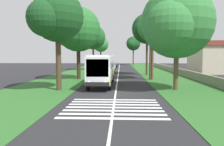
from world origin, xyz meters
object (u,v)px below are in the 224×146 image
trailing_car_2 (112,66)px  roadside_tree_left_0 (101,45)px  utility_pole (150,50)px  roadside_tree_left_3 (77,31)px  roadside_tree_right_0 (175,24)px  coach_bus (102,68)px  roadside_building (210,57)px  roadside_tree_left_2 (56,18)px  roadside_tree_right_2 (133,44)px  roadside_tree_right_1 (152,28)px  roadside_tree_right_3 (146,29)px  trailing_car_0 (109,69)px  trailing_car_3 (114,65)px  trailing_car_1 (111,68)px  roadside_tree_left_1 (93,38)px

trailing_car_2 → roadside_tree_left_0: bearing=17.4°
roadside_tree_left_0 → utility_pole: (-41.07, -11.17, -2.84)m
roadside_tree_left_3 → roadside_tree_right_0: (-9.89, -12.29, -0.51)m
coach_bus → roadside_tree_right_0: 9.87m
coach_bus → roadside_building: size_ratio=1.07×
roadside_tree_left_0 → roadside_tree_left_2: bearing=-179.8°
roadside_tree_right_0 → roadside_tree_right_2: size_ratio=1.01×
roadside_tree_right_1 → roadside_tree_right_3: (7.70, -0.08, 0.67)m
coach_bus → roadside_building: roadside_building is taller
roadside_tree_left_0 → roadside_tree_right_0: roadside_tree_right_0 is taller
roadside_tree_left_0 → roadside_tree_right_1: roadside_tree_right_1 is taller
roadside_tree_right_3 → roadside_building: bearing=-67.0°
roadside_tree_left_0 → roadside_tree_right_3: bearing=-160.6°
trailing_car_0 → roadside_building: 21.37m
roadside_tree_right_3 → utility_pole: 9.23m
roadside_tree_left_3 → roadside_tree_right_1: roadside_tree_left_3 is taller
roadside_tree_right_0 → roadside_tree_right_3: (17.58, 0.97, 1.51)m
roadside_tree_right_3 → roadside_building: roadside_tree_right_3 is taller
trailing_car_0 → roadside_tree_left_3: bearing=162.8°
trailing_car_2 → trailing_car_3: bearing=-2.7°
trailing_car_2 → utility_pole: 27.70m
utility_pole → roadside_tree_left_3: bearing=86.8°
trailing_car_2 → utility_pole: (-26.63, -6.65, 3.74)m
coach_bus → trailing_car_0: coach_bus is taller
roadside_tree_left_3 → roadside_tree_right_1: 11.24m
roadside_tree_right_3 → roadside_building: size_ratio=1.08×
trailing_car_1 → roadside_building: roadside_building is taller
coach_bus → roadside_tree_left_3: 9.38m
coach_bus → trailing_car_2: (32.45, 0.03, -1.48)m
roadside_tree_right_0 → utility_pole: (9.27, 1.32, -2.49)m
roadside_tree_left_0 → roadside_tree_left_2: (-51.10, -0.18, 0.28)m
trailing_car_2 → roadside_tree_right_0: (-35.90, -7.97, 6.23)m
trailing_car_1 → roadside_tree_right_3: size_ratio=0.38×
trailing_car_2 → roadside_tree_right_2: (23.37, -6.79, 7.24)m
roadside_tree_left_3 → roadside_tree_left_1: bearing=0.6°
trailing_car_3 → roadside_tree_right_2: roadside_tree_right_2 is taller
roadside_tree_left_1 → roadside_tree_right_3: bearing=-137.7°
roadside_tree_right_1 → roadside_tree_left_2: bearing=133.3°
coach_bus → roadside_tree_left_0: size_ratio=1.12×
roadside_tree_left_1 → trailing_car_3: bearing=-21.0°
roadside_tree_right_1 → trailing_car_0: bearing=28.1°
roadside_tree_left_3 → utility_pole: bearing=-93.2°
roadside_tree_right_0 → roadside_building: size_ratio=1.03×
trailing_car_1 → roadside_tree_right_3: roadside_tree_right_3 is taller
trailing_car_1 → roadside_tree_right_1: (-18.42, -6.95, 7.07)m
trailing_car_2 → roadside_tree_left_2: roadside_tree_left_2 is taller
roadside_tree_left_1 → roadside_tree_right_1: roadside_tree_left_1 is taller
roadside_tree_right_1 → trailing_car_2: bearing=14.9°
utility_pole → roadside_building: bearing=-45.2°
roadside_tree_right_0 → roadside_tree_right_1: bearing=6.1°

